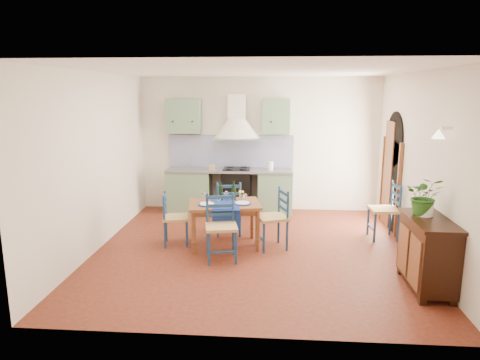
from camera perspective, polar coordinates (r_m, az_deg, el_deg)
name	(u,v)px	position (r m, az deg, el deg)	size (l,w,h in m)	color
floor	(253,250)	(6.96, 1.80, -9.30)	(5.00, 5.00, 0.00)	#49190F
back_wall	(236,162)	(8.93, -0.52, 2.39)	(5.00, 0.96, 2.80)	silver
right_wall	(414,167)	(7.22, 22.17, 1.61)	(0.26, 5.00, 2.80)	silver
left_wall	(96,162)	(7.14, -18.60, 2.28)	(0.04, 5.00, 2.80)	silver
ceiling	(255,70)	(6.51, 1.96, 14.44)	(5.00, 5.00, 0.01)	white
dining_table	(225,208)	(6.95, -2.06, -3.76)	(1.26, 0.98, 1.04)	brown
chair_near	(221,227)	(6.44, -2.53, -6.23)	(0.54, 0.54, 0.99)	navy
chair_far	(228,207)	(7.55, -1.55, -3.60)	(0.52, 0.52, 0.97)	navy
chair_left	(174,218)	(7.14, -8.81, -5.05)	(0.48, 0.48, 0.88)	navy
chair_right	(274,218)	(6.93, 4.52, -5.05)	(0.58, 0.58, 0.97)	navy
chair_spare	(386,210)	(7.75, 18.86, -3.81)	(0.49, 0.49, 0.98)	navy
sideboard	(427,251)	(5.99, 23.69, -8.67)	(0.50, 1.05, 0.94)	black
potted_plant	(425,196)	(5.94, 23.41, -1.97)	(0.45, 0.39, 0.50)	#26591B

